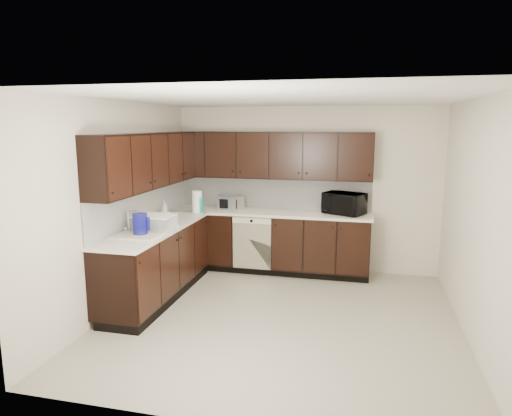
{
  "coord_description": "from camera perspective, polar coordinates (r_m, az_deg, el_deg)",
  "views": [
    {
      "loc": [
        0.88,
        -4.92,
        2.22
      ],
      "look_at": [
        -0.44,
        0.6,
        1.18
      ],
      "focal_mm": 32.0,
      "sensor_mm": 36.0,
      "label": 1
    }
  ],
  "objects": [
    {
      "name": "dishwasher",
      "position": [
        6.74,
        -0.52,
        -4.04
      ],
      "size": [
        0.58,
        0.04,
        0.78
      ],
      "color": "beige",
      "rests_on": "lower_cabinets"
    },
    {
      "name": "blue_pitcher",
      "position": [
        5.51,
        -14.28,
        -2.01
      ],
      "size": [
        0.2,
        0.2,
        0.26
      ],
      "primitive_type": "cylinder",
      "rotation": [
        0.0,
        0.0,
        -0.17
      ],
      "color": "#0E0F87",
      "rests_on": "countertop"
    },
    {
      "name": "microwave",
      "position": [
        6.76,
        10.95,
        0.57
      ],
      "size": [
        0.67,
        0.58,
        0.31
      ],
      "primitive_type": "imported",
      "rotation": [
        0.0,
        0.0,
        -0.43
      ],
      "color": "black",
      "rests_on": "countertop"
    },
    {
      "name": "backsplash",
      "position": [
        6.67,
        -5.05,
        1.33
      ],
      "size": [
        3.0,
        2.8,
        0.48
      ],
      "color": "silver",
      "rests_on": "countertop"
    },
    {
      "name": "ceiling",
      "position": [
        5.01,
        3.43,
        13.52
      ],
      "size": [
        4.0,
        4.0,
        0.0
      ],
      "primitive_type": "plane",
      "rotation": [
        3.14,
        0.0,
        0.0
      ],
      "color": "white",
      "rests_on": "wall_back"
    },
    {
      "name": "wall_right",
      "position": [
        5.14,
        25.79,
        -1.59
      ],
      "size": [
        0.02,
        4.0,
        2.5
      ],
      "primitive_type": "cube",
      "color": "beige",
      "rests_on": "floor"
    },
    {
      "name": "storage_bin",
      "position": [
        5.74,
        -12.66,
        -1.85
      ],
      "size": [
        0.56,
        0.48,
        0.18
      ],
      "primitive_type": "cube",
      "rotation": [
        0.0,
        0.0,
        -0.31
      ],
      "color": "white",
      "rests_on": "countertop"
    },
    {
      "name": "soap_bottle_a",
      "position": [
        5.82,
        -10.84,
        -1.52
      ],
      "size": [
        0.11,
        0.11,
        0.2
      ],
      "primitive_type": "imported",
      "rotation": [
        0.0,
        0.0,
        -0.21
      ],
      "color": "gray",
      "rests_on": "countertop"
    },
    {
      "name": "teal_tumbler",
      "position": [
        6.8,
        -7.04,
        0.37
      ],
      "size": [
        0.13,
        0.13,
        0.22
      ],
      "primitive_type": "cylinder",
      "rotation": [
        0.0,
        0.0,
        0.42
      ],
      "color": "#0D937F",
      "rests_on": "countertop"
    },
    {
      "name": "wall_front",
      "position": [
        3.2,
        -3.15,
        -7.32
      ],
      "size": [
        4.0,
        0.02,
        2.5
      ],
      "primitive_type": "cube",
      "color": "beige",
      "rests_on": "floor"
    },
    {
      "name": "toaster_oven",
      "position": [
        7.0,
        -3.19,
        0.69
      ],
      "size": [
        0.42,
        0.37,
        0.22
      ],
      "primitive_type": "cube",
      "rotation": [
        0.0,
        0.0,
        -0.42
      ],
      "color": "silver",
      "rests_on": "countertop"
    },
    {
      "name": "wall_back",
      "position": [
        7.05,
        6.17,
        2.37
      ],
      "size": [
        4.0,
        0.02,
        2.5
      ],
      "primitive_type": "cube",
      "color": "beige",
      "rests_on": "floor"
    },
    {
      "name": "upper_cabinets",
      "position": [
        6.45,
        -4.48,
        6.31
      ],
      "size": [
        3.0,
        2.8,
        0.7
      ],
      "color": "black",
      "rests_on": "wall_back"
    },
    {
      "name": "soap_bottle_b",
      "position": [
        6.57,
        -11.36,
        -0.1
      ],
      "size": [
        0.11,
        0.11,
        0.22
      ],
      "primitive_type": "imported",
      "rotation": [
        0.0,
        0.0,
        -0.32
      ],
      "color": "gray",
      "rests_on": "countertop"
    },
    {
      "name": "paper_towel_roll",
      "position": [
        6.81,
        -7.39,
        0.8
      ],
      "size": [
        0.19,
        0.19,
        0.32
      ],
      "primitive_type": "cylinder",
      "rotation": [
        0.0,
        0.0,
        -0.33
      ],
      "color": "white",
      "rests_on": "countertop"
    },
    {
      "name": "sink",
      "position": [
        5.7,
        -13.7,
        -3.56
      ],
      "size": [
        0.54,
        0.82,
        0.42
      ],
      "color": "beige",
      "rests_on": "countertop"
    },
    {
      "name": "countertop",
      "position": [
        6.45,
        -3.84,
        -1.31
      ],
      "size": [
        3.03,
        2.83,
        0.04
      ],
      "color": "silver",
      "rests_on": "lower_cabinets"
    },
    {
      "name": "floor",
      "position": [
        5.47,
        3.14,
        -13.61
      ],
      "size": [
        4.0,
        4.0,
        0.0
      ],
      "primitive_type": "plane",
      "color": "#A49D88",
      "rests_on": "ground"
    },
    {
      "name": "wall_left",
      "position": [
        5.79,
        -16.61,
        0.25
      ],
      "size": [
        0.02,
        4.0,
        2.5
      ],
      "primitive_type": "cube",
      "color": "beige",
      "rests_on": "floor"
    },
    {
      "name": "lower_cabinets",
      "position": [
        6.57,
        -3.76,
        -5.63
      ],
      "size": [
        3.0,
        2.8,
        0.9
      ],
      "color": "black",
      "rests_on": "floor"
    }
  ]
}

